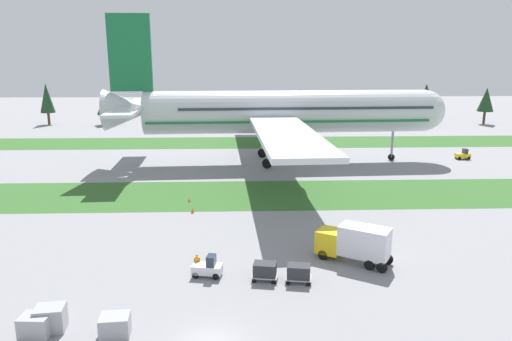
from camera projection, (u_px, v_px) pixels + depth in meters
grass_strip_near at (225, 195)px, 65.57m from camera, size 320.00×14.56×0.01m
grass_strip_far at (230, 143)px, 105.51m from camera, size 320.00×14.56×0.01m
airliner at (280, 112)px, 83.62m from camera, size 60.82×75.26×25.79m
baggage_tug at (208, 268)px, 41.09m from camera, size 2.78×1.72×1.97m
cargo_dolly_lead at (265, 270)px, 40.41m from camera, size 2.42×1.85×1.55m
cargo_dolly_second at (299, 272)px, 40.03m from camera, size 2.42×1.85×1.55m
catering_truck at (354, 242)px, 43.78m from camera, size 7.12×5.63×3.58m
pushback_tractor at (463, 155)px, 88.32m from camera, size 2.66×1.41×1.97m
ground_crew_marshaller at (197, 262)px, 41.81m from camera, size 0.56×0.36×1.74m
uld_container_0 at (36, 326)px, 32.31m from camera, size 2.11×1.74×1.55m
uld_container_1 at (50, 318)px, 32.99m from camera, size 2.17×1.82×1.77m
uld_container_2 at (115, 326)px, 32.30m from camera, size 2.13×1.77×1.53m
taxiway_marker_0 at (189, 200)px, 62.38m from camera, size 0.44×0.44×0.49m
taxiway_marker_1 at (193, 210)px, 57.91m from camera, size 0.44×0.44×0.69m
distant_tree_line at (222, 101)px, 132.50m from camera, size 182.06×9.66×11.53m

